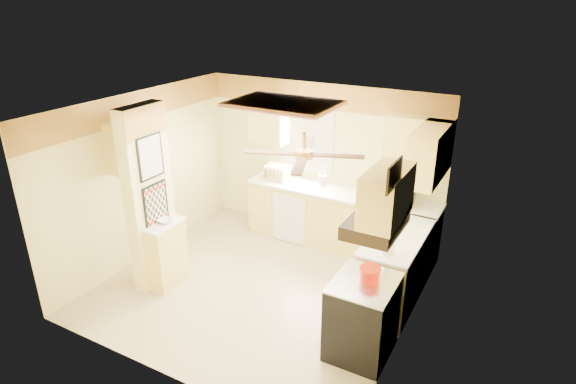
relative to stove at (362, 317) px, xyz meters
The scene contains 34 objects.
floor 1.82m from the stove, 161.77° to the left, with size 4.00×4.00×0.00m, color tan.
ceiling 2.69m from the stove, 161.77° to the left, with size 4.00×4.00×0.00m, color white.
wall_back 3.07m from the stove, 124.28° to the left, with size 4.00×4.00×0.00m, color #F1E293.
wall_front 2.29m from the stove, 141.04° to the right, with size 4.00×4.00×0.00m, color #F1E293.
wall_left 3.79m from the stove, behind, with size 3.80×3.80×0.00m, color #F1E293.
wall_right 1.02m from the stove, 59.02° to the left, with size 3.80×3.80×0.00m, color #F1E293.
wallpaper_border 3.48m from the stove, 124.50° to the left, with size 4.00×0.02×0.40m, color #FABF49.
partition_column 3.12m from the stove, behind, with size 0.20×0.70×2.50m, color #F1E293.
partition_ledge 2.80m from the stove, behind, with size 0.25×0.55×0.90m, color #FFE274.
ledge_top 2.84m from the stove, behind, with size 0.28×0.58×0.04m, color white.
lower_cabinets_back 2.45m from the stove, 118.55° to the left, with size 3.00×0.60×0.90m, color #FFE274.
lower_cabinets_right 1.15m from the stove, 88.49° to the left, with size 0.60×1.40×0.90m, color #FFE274.
countertop_back 2.48m from the stove, 118.66° to the left, with size 3.04×0.64×0.04m, color white.
countertop_right 1.24m from the stove, 88.99° to the left, with size 0.64×1.44×0.04m, color white.
dishwasher_panel 2.66m from the stove, 136.25° to the left, with size 0.58×0.02×0.80m, color white.
window 3.29m from the stove, 128.23° to the left, with size 0.92×0.02×1.02m.
upper_cab_back_left 3.67m from the stove, 137.92° to the left, with size 0.60×0.35×0.70m, color #FFE274.
upper_cab_back_right 2.67m from the stove, 93.01° to the left, with size 0.90×0.35×0.70m, color #FFE274.
upper_cab_right 2.28m from the stove, 85.07° to the left, with size 0.35×1.00×0.70m, color #FFE274.
upper_cab_left_wall 3.77m from the stove, behind, with size 0.35×0.75×0.70m, color #FFE274.
upper_cab_over_stove 1.50m from the stove, ahead, with size 0.35×0.76×0.52m, color #FFE274.
stove is the anchor object (origin of this frame).
range_hood 1.16m from the stove, ahead, with size 0.50×0.76×0.14m, color black.
poster_menu 3.22m from the stove, behind, with size 0.02×0.42×0.57m.
poster_nashville 3.00m from the stove, behind, with size 0.02×0.42×0.57m.
ceiling_light_panel 2.75m from the stove, 146.22° to the left, with size 1.35×0.95×0.06m.
ceiling_fan 1.95m from the stove, 167.38° to the right, with size 1.15×1.15×0.26m.
vent_grate 1.90m from the stove, 48.45° to the right, with size 0.02×0.40×0.25m, color black.
microwave 2.22m from the stove, 98.25° to the left, with size 0.49×0.33×0.27m, color white.
bowl 2.85m from the stove, behind, with size 0.19×0.19×0.05m, color white.
dutch_oven 0.54m from the stove, 56.17° to the left, with size 0.23×0.23×0.15m.
kettle 0.87m from the stove, 85.84° to the left, with size 0.14×0.14×0.21m.
dish_rack 3.20m from the stove, 137.18° to the left, with size 0.40×0.30×0.23m.
utensil_crock 2.79m from the stove, 124.33° to the left, with size 0.12×0.12×0.25m.
Camera 1 is at (3.04, -4.77, 3.77)m, focal length 30.00 mm.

